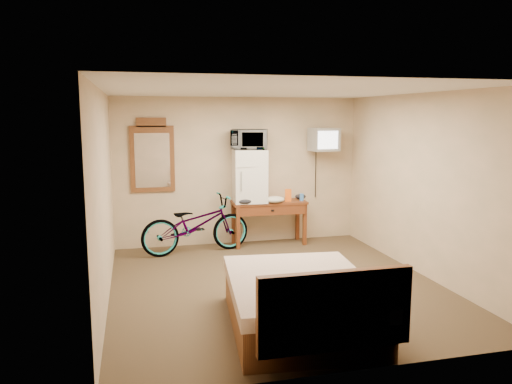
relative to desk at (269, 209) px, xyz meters
The scene contains 13 objects.
room 2.15m from the desk, 103.13° to the right, with size 4.60×4.64×2.50m.
desk is the anchor object (origin of this frame).
mini_fridge 0.67m from the desk, behind, with size 0.57×0.55×0.89m.
microwave 1.23m from the desk, behind, with size 0.60×0.41×0.33m, color white.
snack_bag 0.39m from the desk, ahead, with size 0.10×0.06×0.21m, color orange.
blue_cup 0.59m from the desk, ahead, with size 0.07×0.07×0.12m, color #4181DD.
cloth_cream 0.23m from the desk, 70.24° to the right, with size 0.35×0.27×0.11m, color white.
cloth_dark_a 0.51m from the desk, 163.15° to the right, with size 0.26×0.20×0.10m, color black.
cloth_dark_b 0.63m from the desk, 11.53° to the left, with size 0.19×0.16×0.09m, color black.
crt_television 1.51m from the desk, ahead, with size 0.49×0.59×0.39m.
wall_mirror 2.14m from the desk, behind, with size 0.71×0.04×1.21m.
bicycle 1.31m from the desk, behind, with size 0.62×1.77×0.93m, color black.
bed 3.45m from the desk, 99.89° to the right, with size 1.61×2.03×0.90m.
Camera 1 is at (-1.75, -6.02, 2.20)m, focal length 35.00 mm.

